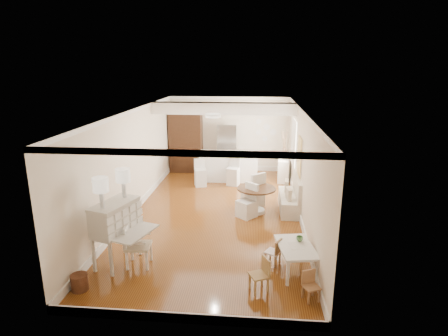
% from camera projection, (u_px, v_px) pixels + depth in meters
% --- Properties ---
extents(room, '(9.00, 9.04, 2.82)m').
position_uv_depth(room, '(218.00, 140.00, 9.98)').
color(room, brown).
rests_on(room, ground).
extents(secretary_bureau, '(1.30, 1.31, 1.32)m').
position_uv_depth(secretary_bureau, '(117.00, 233.00, 7.52)').
color(secretary_bureau, silver).
rests_on(secretary_bureau, ground).
extents(gustavian_armchair, '(0.54, 0.54, 0.88)m').
position_uv_depth(gustavian_armchair, '(138.00, 245.00, 7.48)').
color(gustavian_armchair, white).
rests_on(gustavian_armchair, ground).
extents(wicker_basket, '(0.38, 0.38, 0.30)m').
position_uv_depth(wicker_basket, '(79.00, 282.00, 6.72)').
color(wicker_basket, '#532D1A').
rests_on(wicker_basket, ground).
extents(kids_table, '(0.83, 1.18, 0.54)m').
position_uv_depth(kids_table, '(295.00, 259.00, 7.31)').
color(kids_table, white).
rests_on(kids_table, ground).
extents(kids_chair_a, '(0.41, 0.41, 0.64)m').
position_uv_depth(kids_chair_a, '(259.00, 275.00, 6.65)').
color(kids_chair_a, '#AC864E').
rests_on(kids_chair_a, ground).
extents(kids_chair_b, '(0.37, 0.37, 0.57)m').
position_uv_depth(kids_chair_b, '(273.00, 251.00, 7.56)').
color(kids_chair_b, '#9A7246').
rests_on(kids_chair_b, ground).
extents(kids_chair_c, '(0.34, 0.34, 0.53)m').
position_uv_depth(kids_chair_c, '(311.00, 286.00, 6.40)').
color(kids_chair_c, '#AD784E').
rests_on(kids_chair_c, ground).
extents(banquette, '(0.52, 1.60, 0.98)m').
position_uv_depth(banquette, '(289.00, 193.00, 10.37)').
color(banquette, silver).
rests_on(banquette, ground).
extents(dining_table, '(1.27, 1.27, 0.72)m').
position_uv_depth(dining_table, '(256.00, 200.00, 10.21)').
color(dining_table, '#4D2E18').
rests_on(dining_table, ground).
extents(slip_chair_near, '(0.62, 0.62, 0.91)m').
position_uv_depth(slip_chair_near, '(247.00, 201.00, 9.90)').
color(slip_chair_near, white).
rests_on(slip_chair_near, ground).
extents(slip_chair_far, '(0.70, 0.71, 1.03)m').
position_uv_depth(slip_chair_far, '(253.00, 189.00, 10.62)').
color(slip_chair_far, white).
rests_on(slip_chair_far, ground).
extents(breakfast_counter, '(2.05, 0.65, 1.03)m').
position_uv_depth(breakfast_counter, '(229.00, 166.00, 13.03)').
color(breakfast_counter, white).
rests_on(breakfast_counter, ground).
extents(bar_stool_left, '(0.46, 0.46, 0.92)m').
position_uv_depth(bar_stool_left, '(200.00, 173.00, 12.45)').
color(bar_stool_left, silver).
rests_on(bar_stool_left, ground).
extents(bar_stool_right, '(0.45, 0.45, 0.95)m').
position_uv_depth(bar_stool_right, '(233.00, 172.00, 12.55)').
color(bar_stool_right, silver).
rests_on(bar_stool_right, ground).
extents(pantry_cabinet, '(1.20, 0.60, 2.30)m').
position_uv_depth(pantry_cabinet, '(186.00, 141.00, 14.05)').
color(pantry_cabinet, '#381E11').
rests_on(pantry_cabinet, ground).
extents(fridge, '(0.75, 0.65, 1.80)m').
position_uv_depth(fridge, '(236.00, 149.00, 13.92)').
color(fridge, silver).
rests_on(fridge, ground).
extents(sideboard, '(0.43, 0.85, 0.78)m').
position_uv_depth(sideboard, '(283.00, 170.00, 13.02)').
color(sideboard, white).
rests_on(sideboard, ground).
extents(pencil_cup, '(0.16, 0.16, 0.10)m').
position_uv_depth(pencil_cup, '(300.00, 239.00, 7.42)').
color(pencil_cup, '#5B9456').
rests_on(pencil_cup, kids_table).
extents(branch_vase, '(0.22, 0.22, 0.19)m').
position_uv_depth(branch_vase, '(285.00, 157.00, 12.85)').
color(branch_vase, silver).
rests_on(branch_vase, sideboard).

